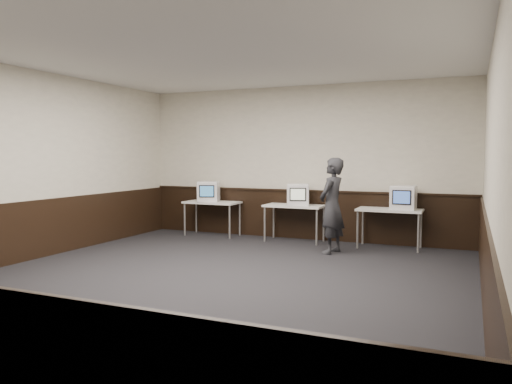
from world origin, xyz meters
TOP-DOWN VIEW (x-y plane):
  - floor at (0.00, 0.00)m, footprint 8.00×8.00m
  - ceiling at (0.00, 0.00)m, footprint 8.00×8.00m
  - back_wall at (0.00, 4.00)m, footprint 7.00×0.00m
  - left_wall at (-3.50, 0.00)m, footprint 0.00×8.00m
  - right_wall at (3.50, 0.00)m, footprint 0.00×8.00m
  - wainscot_back at (0.00, 3.98)m, footprint 6.98×0.04m
  - wainscot_left at (-3.48, 0.00)m, footprint 0.04×7.98m
  - wainscot_right at (3.48, 0.00)m, footprint 0.04×7.98m
  - wainscot_rail at (0.00, 3.96)m, footprint 6.98×0.06m
  - desk_left at (-1.90, 3.60)m, footprint 1.20×0.60m
  - desk_center at (0.00, 3.60)m, footprint 1.20×0.60m
  - desk_right at (1.90, 3.60)m, footprint 1.20×0.60m
  - emac_left at (-1.96, 3.56)m, footprint 0.57×0.58m
  - emac_center at (0.10, 3.56)m, footprint 0.54×0.56m
  - emac_right at (2.15, 3.58)m, footprint 0.45×0.49m
  - person at (1.02, 2.70)m, footprint 0.53×0.70m

SIDE VIEW (x-z plane):
  - floor at x=0.00m, z-range 0.00..0.00m
  - wainscot_back at x=0.00m, z-range 0.00..1.00m
  - wainscot_left at x=-3.48m, z-range 0.00..1.00m
  - wainscot_right at x=3.48m, z-range 0.00..1.00m
  - desk_left at x=-1.90m, z-range 0.30..1.05m
  - desk_center at x=0.00m, z-range 0.30..1.05m
  - desk_right at x=1.90m, z-range 0.30..1.05m
  - person at x=1.02m, z-range 0.00..1.72m
  - emac_center at x=0.10m, z-range 0.75..1.18m
  - emac_left at x=-1.96m, z-range 0.75..1.19m
  - emac_right at x=2.15m, z-range 0.75..1.20m
  - wainscot_rail at x=0.00m, z-range 1.00..1.04m
  - back_wall at x=0.00m, z-range -1.90..5.10m
  - left_wall at x=-3.50m, z-range -2.40..5.60m
  - right_wall at x=3.50m, z-range -2.40..5.60m
  - ceiling at x=0.00m, z-range 3.20..3.20m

